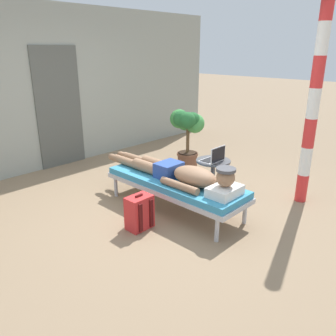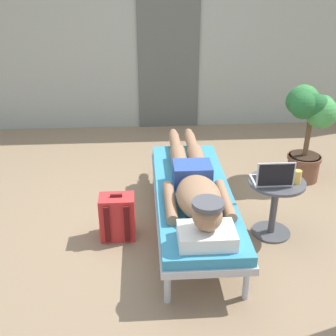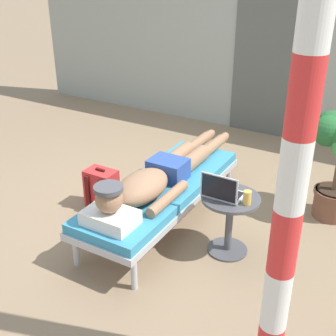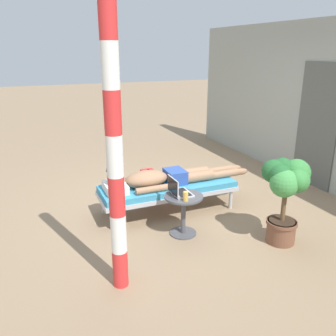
# 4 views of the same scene
# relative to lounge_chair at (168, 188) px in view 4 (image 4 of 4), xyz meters

# --- Properties ---
(ground_plane) EXTENTS (40.00, 40.00, 0.00)m
(ground_plane) POSITION_rel_lounge_chair_xyz_m (-0.19, 0.20, -0.35)
(ground_plane) COLOR #8C7256
(house_wall_back) EXTENTS (7.60, 0.20, 2.70)m
(house_wall_back) POSITION_rel_lounge_chair_xyz_m (-0.00, 2.79, 1.00)
(house_wall_back) COLOR #999E93
(house_wall_back) RESTS_ON ground
(house_door_panel) EXTENTS (0.84, 0.03, 2.04)m
(house_door_panel) POSITION_rel_lounge_chair_xyz_m (-0.04, 2.68, 0.67)
(house_door_panel) COLOR #545651
(house_door_panel) RESTS_ON ground
(lounge_chair) EXTENTS (0.66, 1.95, 0.42)m
(lounge_chair) POSITION_rel_lounge_chair_xyz_m (0.00, 0.00, 0.00)
(lounge_chair) COLOR #B7B7BC
(lounge_chair) RESTS_ON ground
(person_reclining) EXTENTS (0.53, 2.17, 0.33)m
(person_reclining) POSITION_rel_lounge_chair_xyz_m (-0.00, -0.09, 0.17)
(person_reclining) COLOR white
(person_reclining) RESTS_ON lounge_chair
(side_table) EXTENTS (0.48, 0.48, 0.52)m
(side_table) POSITION_rel_lounge_chair_xyz_m (0.70, -0.08, 0.01)
(side_table) COLOR #4C4C51
(side_table) RESTS_ON ground
(laptop) EXTENTS (0.31, 0.24, 0.23)m
(laptop) POSITION_rel_lounge_chair_xyz_m (0.64, -0.14, 0.24)
(laptop) COLOR silver
(laptop) RESTS_ON side_table
(drink_glass) EXTENTS (0.06, 0.06, 0.12)m
(drink_glass) POSITION_rel_lounge_chair_xyz_m (0.85, -0.13, 0.23)
(drink_glass) COLOR gold
(drink_glass) RESTS_ON side_table
(backpack) EXTENTS (0.30, 0.26, 0.42)m
(backpack) POSITION_rel_lounge_chair_xyz_m (-0.66, -0.04, -0.15)
(backpack) COLOR red
(backpack) RESTS_ON ground
(potted_plant) EXTENTS (0.51, 0.58, 1.02)m
(potted_plant) POSITION_rel_lounge_chair_xyz_m (1.32, 0.94, 0.37)
(potted_plant) COLOR brown
(potted_plant) RESTS_ON ground
(porch_post) EXTENTS (0.15, 0.15, 2.68)m
(porch_post) POSITION_rel_lounge_chair_xyz_m (1.39, -1.09, 0.99)
(porch_post) COLOR red
(porch_post) RESTS_ON ground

